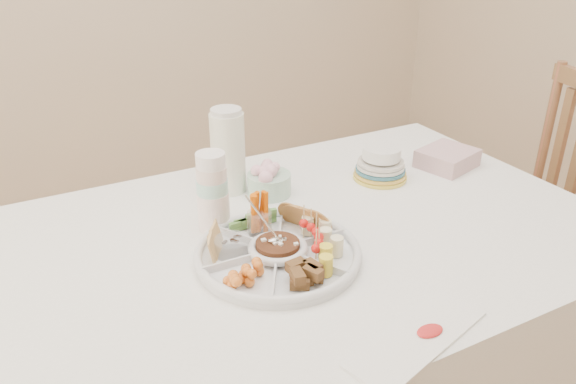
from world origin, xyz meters
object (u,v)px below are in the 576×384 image
thermos (228,150)px  plate_stack (381,163)px  chair (523,217)px  dining_table (310,344)px  party_tray (278,251)px

thermos → plate_stack: 0.46m
chair → thermos: size_ratio=4.05×
dining_table → party_tray: size_ratio=4.00×
dining_table → thermos: (-0.10, 0.31, 0.50)m
dining_table → plate_stack: 0.57m
party_tray → thermos: 0.41m
chair → plate_stack: (-0.60, 0.08, 0.30)m
chair → party_tray: chair is taller
dining_table → plate_stack: plate_stack is taller
thermos → chair: bearing=-11.8°
party_tray → thermos: (0.04, 0.39, 0.10)m
party_tray → plate_stack: plate_stack is taller
thermos → dining_table: bearing=-72.2°
dining_table → plate_stack: size_ratio=9.42×
plate_stack → party_tray: bearing=-152.3°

